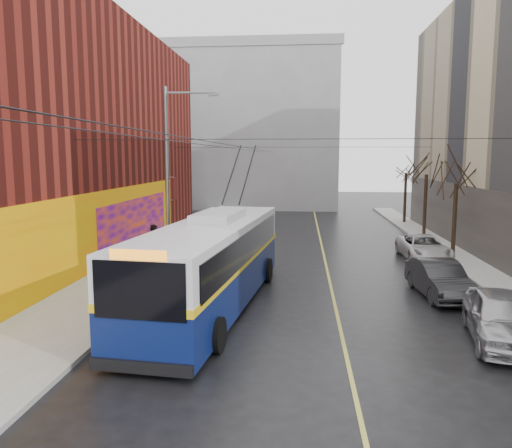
{
  "coord_description": "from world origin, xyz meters",
  "views": [
    {
      "loc": [
        0.15,
        -13.57,
        5.71
      ],
      "look_at": [
        -1.96,
        9.51,
        2.59
      ],
      "focal_mm": 35.0,
      "sensor_mm": 36.0,
      "label": 1
    }
  ],
  "objects_px": {
    "trolleybus": "(212,262)",
    "pedestrian_a": "(148,254)",
    "tree_far": "(406,164)",
    "streetlight_pole": "(170,175)",
    "parked_car_c": "(424,248)",
    "parked_car_a": "(501,317)",
    "tree_mid": "(427,164)",
    "pedestrian_c": "(164,241)",
    "following_car": "(247,235)",
    "tree_near": "(457,170)",
    "parked_car_b": "(439,279)",
    "pedestrian_b": "(155,241)"
  },
  "relations": [
    {
      "from": "streetlight_pole",
      "to": "parked_car_c",
      "type": "bearing_deg",
      "value": 19.31
    },
    {
      "from": "parked_car_c",
      "to": "pedestrian_b",
      "type": "height_order",
      "value": "pedestrian_b"
    },
    {
      "from": "tree_mid",
      "to": "tree_near",
      "type": "bearing_deg",
      "value": -90.0
    },
    {
      "from": "tree_mid",
      "to": "following_car",
      "type": "height_order",
      "value": "tree_mid"
    },
    {
      "from": "tree_mid",
      "to": "pedestrian_c",
      "type": "bearing_deg",
      "value": -150.83
    },
    {
      "from": "tree_far",
      "to": "following_car",
      "type": "distance_m",
      "value": 17.91
    },
    {
      "from": "parked_car_b",
      "to": "pedestrian_a",
      "type": "distance_m",
      "value": 13.69
    },
    {
      "from": "tree_near",
      "to": "parked_car_b",
      "type": "xyz_separation_m",
      "value": [
        -3.17,
        -8.98,
        -4.23
      ]
    },
    {
      "from": "tree_near",
      "to": "pedestrian_c",
      "type": "relative_size",
      "value": 3.98
    },
    {
      "from": "tree_mid",
      "to": "parked_car_c",
      "type": "relative_size",
      "value": 1.35
    },
    {
      "from": "following_car",
      "to": "pedestrian_b",
      "type": "xyz_separation_m",
      "value": [
        -4.61,
        -4.77,
        0.3
      ]
    },
    {
      "from": "tree_far",
      "to": "parked_car_a",
      "type": "distance_m",
      "value": 28.55
    },
    {
      "from": "tree_far",
      "to": "pedestrian_c",
      "type": "xyz_separation_m",
      "value": [
        -16.57,
        -16.25,
        -4.19
      ]
    },
    {
      "from": "tree_far",
      "to": "pedestrian_a",
      "type": "bearing_deg",
      "value": -129.9
    },
    {
      "from": "parked_car_a",
      "to": "following_car",
      "type": "bearing_deg",
      "value": 131.09
    },
    {
      "from": "trolleybus",
      "to": "following_car",
      "type": "distance_m",
      "value": 13.02
    },
    {
      "from": "tree_far",
      "to": "pedestrian_a",
      "type": "relative_size",
      "value": 4.3
    },
    {
      "from": "parked_car_c",
      "to": "pedestrian_c",
      "type": "xyz_separation_m",
      "value": [
        -14.57,
        -0.85,
        0.27
      ]
    },
    {
      "from": "tree_far",
      "to": "trolleybus",
      "type": "xyz_separation_m",
      "value": [
        -12.21,
        -25.26,
        -3.39
      ]
    },
    {
      "from": "tree_far",
      "to": "parked_car_c",
      "type": "xyz_separation_m",
      "value": [
        -2.0,
        -15.4,
        -4.45
      ]
    },
    {
      "from": "tree_near",
      "to": "tree_far",
      "type": "relative_size",
      "value": 0.97
    },
    {
      "from": "trolleybus",
      "to": "pedestrian_a",
      "type": "xyz_separation_m",
      "value": [
        -4.24,
        5.58,
        -0.84
      ]
    },
    {
      "from": "trolleybus",
      "to": "parked_car_c",
      "type": "bearing_deg",
      "value": 49.9
    },
    {
      "from": "streetlight_pole",
      "to": "parked_car_c",
      "type": "relative_size",
      "value": 1.82
    },
    {
      "from": "tree_mid",
      "to": "pedestrian_c",
      "type": "distance_m",
      "value": 19.46
    },
    {
      "from": "parked_car_b",
      "to": "tree_mid",
      "type": "bearing_deg",
      "value": 73.94
    },
    {
      "from": "parked_car_b",
      "to": "parked_car_c",
      "type": "xyz_separation_m",
      "value": [
        1.17,
        7.58,
        -0.06
      ]
    },
    {
      "from": "pedestrian_c",
      "to": "following_car",
      "type": "bearing_deg",
      "value": -98.34
    },
    {
      "from": "parked_car_b",
      "to": "parked_car_c",
      "type": "distance_m",
      "value": 7.67
    },
    {
      "from": "parked_car_a",
      "to": "tree_near",
      "type": "bearing_deg",
      "value": 89.07
    },
    {
      "from": "trolleybus",
      "to": "pedestrian_a",
      "type": "height_order",
      "value": "trolleybus"
    },
    {
      "from": "streetlight_pole",
      "to": "pedestrian_a",
      "type": "distance_m",
      "value": 4.16
    },
    {
      "from": "streetlight_pole",
      "to": "parked_car_a",
      "type": "xyz_separation_m",
      "value": [
        12.48,
        -8.09,
        -4.04
      ]
    },
    {
      "from": "tree_mid",
      "to": "pedestrian_c",
      "type": "relative_size",
      "value": 4.16
    },
    {
      "from": "parked_car_b",
      "to": "tree_near",
      "type": "bearing_deg",
      "value": 65.72
    },
    {
      "from": "tree_far",
      "to": "parked_car_c",
      "type": "distance_m",
      "value": 16.15
    },
    {
      "from": "streetlight_pole",
      "to": "tree_near",
      "type": "bearing_deg",
      "value": 21.62
    },
    {
      "from": "trolleybus",
      "to": "parked_car_b",
      "type": "xyz_separation_m",
      "value": [
        9.05,
        2.28,
        -1.01
      ]
    },
    {
      "from": "tree_near",
      "to": "parked_car_c",
      "type": "relative_size",
      "value": 1.29
    },
    {
      "from": "parked_car_c",
      "to": "tree_mid",
      "type": "bearing_deg",
      "value": 74.74
    },
    {
      "from": "tree_near",
      "to": "following_car",
      "type": "relative_size",
      "value": 1.38
    },
    {
      "from": "tree_far",
      "to": "parked_car_b",
      "type": "height_order",
      "value": "tree_far"
    },
    {
      "from": "streetlight_pole",
      "to": "following_car",
      "type": "distance_m",
      "value": 9.18
    },
    {
      "from": "parked_car_a",
      "to": "pedestrian_c",
      "type": "distance_m",
      "value": 18.28
    },
    {
      "from": "parked_car_a",
      "to": "pedestrian_c",
      "type": "height_order",
      "value": "pedestrian_c"
    },
    {
      "from": "parked_car_b",
      "to": "trolleybus",
      "type": "bearing_deg",
      "value": -170.72
    },
    {
      "from": "tree_near",
      "to": "pedestrian_a",
      "type": "xyz_separation_m",
      "value": [
        -16.45,
        -5.67,
        -4.06
      ]
    },
    {
      "from": "pedestrian_a",
      "to": "pedestrian_c",
      "type": "distance_m",
      "value": 3.43
    },
    {
      "from": "pedestrian_a",
      "to": "parked_car_b",
      "type": "bearing_deg",
      "value": -102.92
    },
    {
      "from": "streetlight_pole",
      "to": "trolleybus",
      "type": "xyz_separation_m",
      "value": [
        2.92,
        -5.26,
        -3.1
      ]
    }
  ]
}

